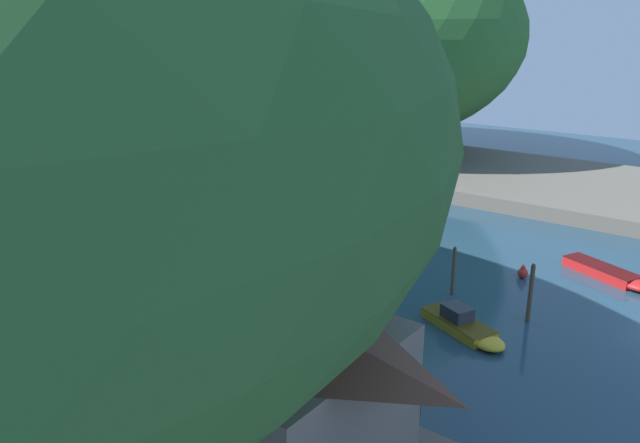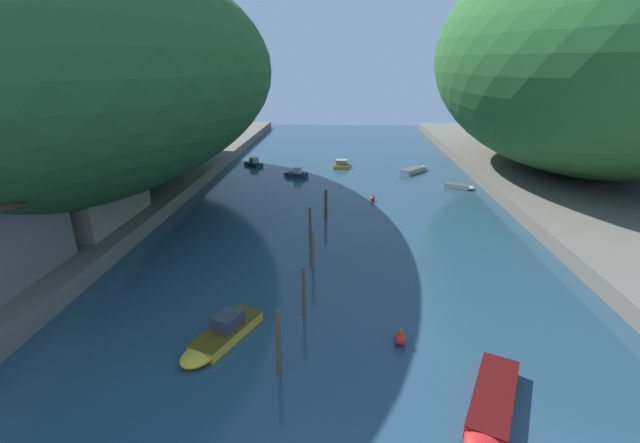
{
  "view_description": "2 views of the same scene",
  "coord_description": "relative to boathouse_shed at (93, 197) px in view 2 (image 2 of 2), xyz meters",
  "views": [
    {
      "loc": [
        -35.64,
        -2.72,
        16.25
      ],
      "look_at": [
        -1.47,
        23.45,
        2.6
      ],
      "focal_mm": 35.0,
      "sensor_mm": 36.0,
      "label": 1
    },
    {
      "loc": [
        0.2,
        -9.35,
        14.22
      ],
      "look_at": [
        -1.8,
        25.41,
        1.19
      ],
      "focal_mm": 24.0,
      "sensor_mm": 36.0,
      "label": 2
    }
  ],
  "objects": [
    {
      "name": "right_bank",
      "position": [
        48.79,
        5.9,
        -2.85
      ],
      "size": [
        22.0,
        120.0,
        1.31
      ],
      "color": "#666056",
      "rests_on": "ground"
    },
    {
      "name": "boat_white_cruiser",
      "position": [
        35.15,
        16.82,
        -3.28
      ],
      "size": [
        3.69,
        2.76,
        0.47
      ],
      "rotation": [
        0.0,
        0.0,
        4.22
      ],
      "color": "silver",
      "rests_on": "water_surface"
    },
    {
      "name": "boat_moored_right",
      "position": [
        20.8,
        27.5,
        -3.19
      ],
      "size": [
        2.32,
        4.15,
        1.07
      ],
      "rotation": [
        0.0,
        0.0,
        6.25
      ],
      "color": "gold",
      "rests_on": "water_surface"
    },
    {
      "name": "hillside_left",
      "position": [
        -7.98,
        8.13,
        9.85
      ],
      "size": [
        43.44,
        60.81,
        24.09
      ],
      "color": "#285628",
      "rests_on": "left_bank"
    },
    {
      "name": "mooring_post_middle",
      "position": [
        19.06,
        -5.48,
        -1.97
      ],
      "size": [
        0.25,
        0.25,
        3.05
      ],
      "color": "brown",
      "rests_on": "water_surface"
    },
    {
      "name": "channel_buoy_near",
      "position": [
        24.33,
        11.1,
        -3.21
      ],
      "size": [
        0.52,
        0.52,
        0.77
      ],
      "color": "red",
      "rests_on": "water_surface"
    },
    {
      "name": "boat_far_right_bank",
      "position": [
        14.75,
        21.18,
        -3.11
      ],
      "size": [
        3.55,
        2.19,
        1.33
      ],
      "rotation": [
        0.0,
        0.0,
        1.26
      ],
      "color": "navy",
      "rests_on": "water_surface"
    },
    {
      "name": "mooring_post_second",
      "position": [
        18.95,
        -11.52,
        -1.89
      ],
      "size": [
        0.22,
        0.22,
        3.23
      ],
      "color": "brown",
      "rests_on": "water_surface"
    },
    {
      "name": "boat_far_upstream",
      "position": [
        14.69,
        -14.37,
        -3.1
      ],
      "size": [
        3.79,
        5.82,
        1.32
      ],
      "rotation": [
        0.0,
        0.0,
        2.73
      ],
      "color": "gold",
      "rests_on": "water_surface"
    },
    {
      "name": "boat_red_skiff",
      "position": [
        7.78,
        27.28,
        -3.14
      ],
      "size": [
        3.51,
        3.37,
        1.23
      ],
      "rotation": [
        0.0,
        0.0,
        0.83
      ],
      "color": "navy",
      "rests_on": "water_surface"
    },
    {
      "name": "mooring_post_farthest",
      "position": [
        19.49,
        5.48,
        -2.05
      ],
      "size": [
        0.29,
        0.29,
        2.9
      ],
      "color": "#4C3D2D",
      "rests_on": "water_surface"
    },
    {
      "name": "mooring_post_fourth",
      "position": [
        18.39,
        0.19,
        -2.06
      ],
      "size": [
        0.23,
        0.23,
        2.88
      ],
      "color": "brown",
      "rests_on": "water_surface"
    },
    {
      "name": "water_surface",
      "position": [
        20.96,
        5.9,
        -3.51
      ],
      "size": [
        130.0,
        130.0,
        0.0
      ],
      "primitive_type": "plane",
      "color": "#234256",
      "rests_on": "ground"
    },
    {
      "name": "mooring_post_nearest",
      "position": [
        18.21,
        -16.62,
        -1.72
      ],
      "size": [
        0.25,
        0.25,
        3.55
      ],
      "color": "brown",
      "rests_on": "water_surface"
    },
    {
      "name": "boathouse_shed",
      "position": [
        0.0,
        0.0,
        0.0
      ],
      "size": [
        5.5,
        10.67,
        4.26
      ],
      "color": "gray",
      "rests_on": "left_bank"
    },
    {
      "name": "channel_buoy_far",
      "position": [
        24.34,
        -14.06,
        -3.1
      ],
      "size": [
        0.69,
        0.69,
        1.04
      ],
      "color": "red",
      "rests_on": "water_surface"
    },
    {
      "name": "left_bank",
      "position": [
        -6.88,
        5.9,
        -2.85
      ],
      "size": [
        22.0,
        120.0,
        1.31
      ],
      "color": "#666056",
      "rests_on": "ground"
    },
    {
      "name": "boat_yellow_tender",
      "position": [
        27.61,
        -18.84,
        -3.16
      ],
      "size": [
        4.15,
        6.53,
        0.71
      ],
      "rotation": [
        0.0,
        0.0,
        2.71
      ],
      "color": "red",
      "rests_on": "water_surface"
    },
    {
      "name": "hillside_right",
      "position": [
        49.89,
        21.62,
        11.36
      ],
      "size": [
        35.39,
        49.54,
        27.1
      ],
      "color": "#2D662D",
      "rests_on": "right_bank"
    },
    {
      "name": "boat_cabin_cruiser",
      "position": [
        30.98,
        24.8,
        -3.2
      ],
      "size": [
        4.55,
        4.78,
        0.62
      ],
      "rotation": [
        0.0,
        0.0,
        5.54
      ],
      "color": "white",
      "rests_on": "water_surface"
    }
  ]
}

